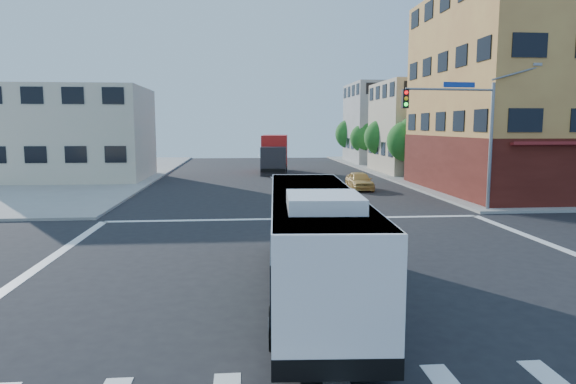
{
  "coord_description": "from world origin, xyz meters",
  "views": [
    {
      "loc": [
        -2.68,
        -16.05,
        4.68
      ],
      "look_at": [
        -0.77,
        5.25,
        1.93
      ],
      "focal_mm": 32.0,
      "sensor_mm": 36.0,
      "label": 1
    }
  ],
  "objects": [
    {
      "name": "transit_bus",
      "position": [
        -0.74,
        -2.41,
        1.57
      ],
      "size": [
        2.99,
        10.95,
        3.2
      ],
      "rotation": [
        0.0,
        0.0,
        -0.06
      ],
      "color": "black",
      "rests_on": "ground"
    },
    {
      "name": "corner_building_ne",
      "position": [
        19.99,
        18.48,
        5.89
      ],
      "size": [
        18.1,
        15.44,
        14.0
      ],
      "color": "gold",
      "rests_on": "ground"
    },
    {
      "name": "ground",
      "position": [
        0.0,
        0.0,
        0.0
      ],
      "size": [
        120.0,
        120.0,
        0.0
      ],
      "primitive_type": "plane",
      "color": "black",
      "rests_on": "ground"
    },
    {
      "name": "building_east_near",
      "position": [
        16.98,
        33.98,
        4.51
      ],
      "size": [
        12.06,
        10.06,
        9.0
      ],
      "color": "tan",
      "rests_on": "ground"
    },
    {
      "name": "street_tree_a",
      "position": [
        11.9,
        27.92,
        3.59
      ],
      "size": [
        3.6,
        3.6,
        5.53
      ],
      "color": "#352213",
      "rests_on": "ground"
    },
    {
      "name": "building_west",
      "position": [
        -17.02,
        29.98,
        4.01
      ],
      "size": [
        12.06,
        10.06,
        8.0
      ],
      "color": "beige",
      "rests_on": "ground"
    },
    {
      "name": "street_tree_d",
      "position": [
        11.9,
        51.92,
        3.88
      ],
      "size": [
        4.0,
        4.0,
        6.03
      ],
      "color": "#352213",
      "rests_on": "ground"
    },
    {
      "name": "signal_mast_ne",
      "position": [
        9.08,
        10.62,
        4.98
      ],
      "size": [
        7.91,
        1.13,
        8.07
      ],
      "color": "gray",
      "rests_on": "ground"
    },
    {
      "name": "box_truck",
      "position": [
        0.6,
        35.63,
        1.82
      ],
      "size": [
        3.23,
        8.54,
        3.76
      ],
      "rotation": [
        0.0,
        0.0,
        -0.1
      ],
      "color": "#242328",
      "rests_on": "ground"
    },
    {
      "name": "building_east_far",
      "position": [
        16.98,
        47.98,
        5.01
      ],
      "size": [
        12.06,
        10.06,
        10.0
      ],
      "color": "#A3A29E",
      "rests_on": "ground"
    },
    {
      "name": "street_tree_b",
      "position": [
        11.9,
        35.92,
        3.75
      ],
      "size": [
        3.8,
        3.8,
        5.79
      ],
      "color": "#352213",
      "rests_on": "ground"
    },
    {
      "name": "parked_car",
      "position": [
        5.97,
        21.04,
        0.67
      ],
      "size": [
        1.58,
        3.93,
        1.34
      ],
      "primitive_type": "imported",
      "rotation": [
        0.0,
        0.0,
        -0.0
      ],
      "color": "gold",
      "rests_on": "ground"
    },
    {
      "name": "street_tree_c",
      "position": [
        11.9,
        43.92,
        3.46
      ],
      "size": [
        3.4,
        3.4,
        5.29
      ],
      "color": "#352213",
      "rests_on": "ground"
    }
  ]
}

